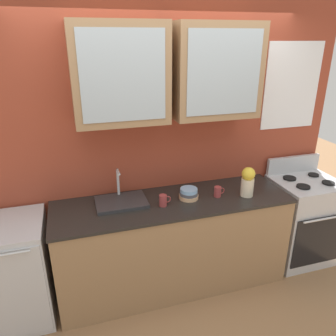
# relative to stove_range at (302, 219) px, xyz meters

# --- Properties ---
(ground_plane) EXTENTS (10.00, 10.00, 0.00)m
(ground_plane) POSITION_rel_stove_range_xyz_m (-1.46, 0.00, -0.46)
(ground_plane) COLOR #936B47
(back_wall_unit) EXTENTS (3.56, 0.47, 2.68)m
(back_wall_unit) POSITION_rel_stove_range_xyz_m (-1.45, 0.30, 1.09)
(back_wall_unit) COLOR #993D28
(back_wall_unit) RESTS_ON ground_plane
(counter) EXTENTS (2.17, 0.65, 0.92)m
(counter) POSITION_rel_stove_range_xyz_m (-1.46, 0.00, -0.01)
(counter) COLOR #93704C
(counter) RESTS_ON ground_plane
(stove_range) EXTENTS (0.67, 0.62, 1.10)m
(stove_range) POSITION_rel_stove_range_xyz_m (0.00, 0.00, 0.00)
(stove_range) COLOR silver
(stove_range) RESTS_ON ground_plane
(sink_faucet) EXTENTS (0.45, 0.32, 0.29)m
(sink_faucet) POSITION_rel_stove_range_xyz_m (-1.92, 0.09, 0.47)
(sink_faucet) COLOR #2D2D30
(sink_faucet) RESTS_ON counter
(bowl_stack) EXTENTS (0.18, 0.18, 0.10)m
(bowl_stack) POSITION_rel_stove_range_xyz_m (-1.31, 0.01, 0.50)
(bowl_stack) COLOR #E0AD7F
(bowl_stack) RESTS_ON counter
(vase) EXTENTS (0.12, 0.12, 0.28)m
(vase) POSITION_rel_stove_range_xyz_m (-0.77, -0.10, 0.59)
(vase) COLOR beige
(vase) RESTS_ON counter
(cup_near_sink) EXTENTS (0.11, 0.07, 0.10)m
(cup_near_sink) POSITION_rel_stove_range_xyz_m (-1.58, -0.06, 0.50)
(cup_near_sink) COLOR #993838
(cup_near_sink) RESTS_ON counter
(cup_near_bowls) EXTENTS (0.10, 0.07, 0.10)m
(cup_near_bowls) POSITION_rel_stove_range_xyz_m (-1.04, -0.04, 0.50)
(cup_near_bowls) COLOR #993838
(cup_near_bowls) RESTS_ON counter
(dishwasher) EXTENTS (0.60, 0.63, 0.92)m
(dishwasher) POSITION_rel_stove_range_xyz_m (-2.88, -0.00, -0.01)
(dishwasher) COLOR silver
(dishwasher) RESTS_ON ground_plane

